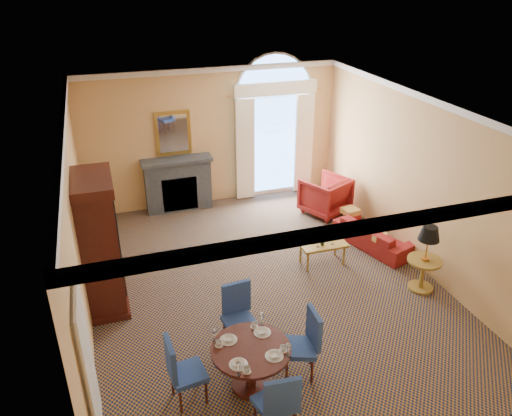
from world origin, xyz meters
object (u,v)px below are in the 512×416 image
object	(u,v)px
dining_table	(251,358)
side_table	(427,251)
armchair	(325,195)
sofa	(374,235)
coffee_table	(323,244)
armoire	(100,246)

from	to	relation	value
dining_table	side_table	distance (m)	3.79
armchair	sofa	bearing A→B (deg)	74.53
dining_table	side_table	world-z (taller)	side_table
dining_table	armchair	size ratio (longest dim) A/B	1.13
dining_table	side_table	xyz separation A→B (m)	(3.57, 1.25, 0.27)
armchair	side_table	size ratio (longest dim) A/B	0.78
coffee_table	side_table	size ratio (longest dim) A/B	0.73
armchair	side_table	xyz separation A→B (m)	(0.34, -3.29, 0.35)
armoire	armchair	size ratio (longest dim) A/B	2.44
side_table	armoire	bearing A→B (deg)	166.15
armchair	coffee_table	xyz separation A→B (m)	(-0.98, -1.99, -0.01)
armchair	dining_table	bearing A→B (deg)	29.47
armchair	armoire	bearing A→B (deg)	-3.47
sofa	side_table	bearing A→B (deg)	164.24
sofa	side_table	world-z (taller)	side_table
side_table	sofa	bearing A→B (deg)	91.82
dining_table	sofa	distance (m)	4.52
armoire	dining_table	size ratio (longest dim) A/B	2.16
side_table	armchair	bearing A→B (deg)	95.95
side_table	coffee_table	bearing A→B (deg)	135.45
sofa	coffee_table	distance (m)	1.31
sofa	coffee_table	size ratio (longest dim) A/B	1.93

